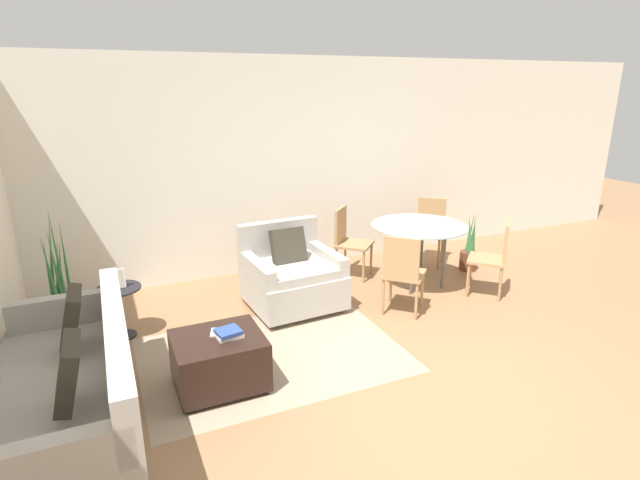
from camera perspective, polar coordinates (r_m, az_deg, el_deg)
name	(u,v)px	position (r m, az deg, el deg)	size (l,w,h in m)	color
ground_plane	(444,387)	(4.43, 14.00, -15.99)	(20.00, 20.00, 0.00)	#936B47
wall_back	(297,166)	(6.65, -2.69, 8.50)	(12.00, 0.06, 2.75)	white
area_rug	(273,354)	(4.77, -5.43, -12.89)	(2.35, 1.67, 0.01)	gray
couch	(71,400)	(4.02, -26.53, -16.02)	(0.91, 2.07, 0.93)	#B2ADA3
armchair	(291,276)	(5.58, -3.29, -4.16)	(1.01, 0.97, 0.91)	#B2ADA3
ottoman	(219,360)	(4.28, -11.46, -13.26)	(0.72, 0.62, 0.45)	black
book_stack	(229,333)	(4.15, -10.37, -10.44)	(0.22, 0.20, 0.06)	beige
tv_remote_primary	(213,332)	(4.25, -12.11, -10.29)	(0.09, 0.16, 0.01)	#B7B7BC
potted_plant	(63,313)	(5.39, -27.30, -7.40)	(0.33, 0.33, 1.36)	#333338
side_table	(120,302)	(5.27, -21.86, -6.62)	(0.42, 0.42, 0.52)	black
picture_frame	(117,279)	(5.18, -22.17, -4.11)	(0.14, 0.07, 0.19)	silver
dining_table	(419,231)	(6.17, 11.22, 0.96)	(1.16, 1.16, 0.77)	#99A8AD
dining_chair_near_left	(403,269)	(5.38, 9.43, -3.35)	(0.59, 0.59, 0.90)	tan
dining_chair_near_right	(495,254)	(6.15, 19.40, -1.48)	(0.59, 0.59, 0.90)	tan
dining_chair_far_left	(348,237)	(6.42, 3.21, 0.30)	(0.59, 0.59, 0.90)	tan
dining_chair_far_right	(430,226)	(7.07, 12.42, 1.53)	(0.59, 0.59, 0.90)	tan
potted_plant_small	(469,253)	(6.99, 16.65, -1.45)	(0.23, 0.23, 0.80)	brown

